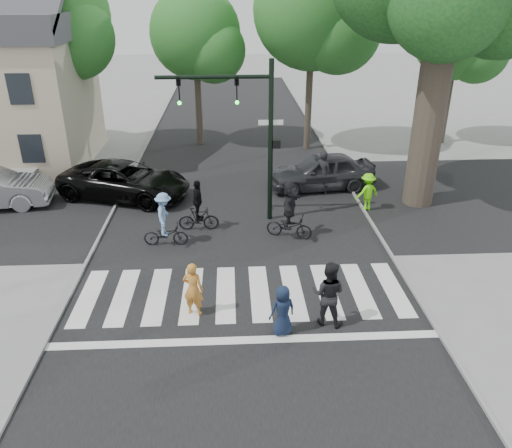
{
  "coord_description": "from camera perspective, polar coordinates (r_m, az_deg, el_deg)",
  "views": [
    {
      "loc": [
        -0.26,
        -11.45,
        8.16
      ],
      "look_at": [
        0.5,
        3.0,
        1.3
      ],
      "focal_mm": 35.0,
      "sensor_mm": 36.0,
      "label": 1
    }
  ],
  "objects": [
    {
      "name": "cyclist_left",
      "position": [
        17.43,
        -10.39,
        0.11
      ],
      "size": [
        1.55,
        1.01,
        1.94
      ],
      "color": "black",
      "rests_on": "ground"
    },
    {
      "name": "bg_tree_4",
      "position": [
        30.37,
        22.56,
        18.82
      ],
      "size": [
        4.83,
        4.6,
        8.15
      ],
      "color": "brown",
      "rests_on": "ground"
    },
    {
      "name": "pedestrian_adult",
      "position": [
        13.31,
        8.25,
        -7.89
      ],
      "size": [
        1.08,
        0.97,
        1.84
      ],
      "primitive_type": "imported",
      "rotation": [
        0.0,
        0.0,
        2.78
      ],
      "color": "black",
      "rests_on": "ground"
    },
    {
      "name": "pedestrian_woman",
      "position": [
        13.7,
        -7.19,
        -7.38
      ],
      "size": [
        0.67,
        0.54,
        1.59
      ],
      "primitive_type": "imported",
      "rotation": [
        0.0,
        0.0,
        2.82
      ],
      "color": "orange",
      "rests_on": "ground"
    },
    {
      "name": "cyclist_right",
      "position": [
        17.69,
        3.87,
        1.22
      ],
      "size": [
        1.76,
        1.63,
        2.11
      ],
      "color": "black",
      "rests_on": "ground"
    },
    {
      "name": "road_stem",
      "position": [
        18.36,
        -1.89,
        -1.01
      ],
      "size": [
        10.0,
        70.0,
        0.01
      ],
      "primitive_type": "cube",
      "color": "black",
      "rests_on": "ground"
    },
    {
      "name": "bg_tree_1",
      "position": [
        28.26,
        -21.86,
        20.66
      ],
      "size": [
        6.09,
        5.8,
        9.8
      ],
      "color": "brown",
      "rests_on": "ground"
    },
    {
      "name": "cyclist_mid",
      "position": [
        18.4,
        -6.63,
        1.6
      ],
      "size": [
        1.49,
        0.9,
        1.94
      ],
      "color": "black",
      "rests_on": "ground"
    },
    {
      "name": "car_suv",
      "position": [
        21.94,
        -14.76,
        4.82
      ],
      "size": [
        6.04,
        4.17,
        1.53
      ],
      "primitive_type": "imported",
      "rotation": [
        0.0,
        0.0,
        1.25
      ],
      "color": "black",
      "rests_on": "ground"
    },
    {
      "name": "pedestrian_child",
      "position": [
        12.95,
        3.05,
        -9.84
      ],
      "size": [
        0.79,
        0.64,
        1.41
      ],
      "primitive_type": "imported",
      "rotation": [
        0.0,
        0.0,
        3.47
      ],
      "color": "#142039",
      "rests_on": "ground"
    },
    {
      "name": "car_grey",
      "position": [
        22.41,
        7.44,
        5.99
      ],
      "size": [
        4.91,
        2.46,
        1.61
      ],
      "primitive_type": "imported",
      "rotation": [
        0.0,
        0.0,
        -1.45
      ],
      "color": "#2F2F34",
      "rests_on": "ground"
    },
    {
      "name": "crosswalk",
      "position": [
        14.6,
        -1.5,
        -8.59
      ],
      "size": [
        10.0,
        3.85,
        0.01
      ],
      "color": "silver",
      "rests_on": "ground"
    },
    {
      "name": "bystander_hivis",
      "position": [
        20.46,
        12.61,
        3.59
      ],
      "size": [
        1.15,
        0.9,
        1.56
      ],
      "primitive_type": "imported",
      "rotation": [
        0.0,
        0.0,
        3.5
      ],
      "color": "#6BF60E",
      "rests_on": "ground"
    },
    {
      "name": "bg_tree_3",
      "position": [
        27.13,
        7.24,
        22.63
      ],
      "size": [
        6.3,
        6.0,
        10.2
      ],
      "color": "brown",
      "rests_on": "ground"
    },
    {
      "name": "traffic_signal",
      "position": [
        18.16,
        -1.01,
        11.81
      ],
      "size": [
        4.45,
        0.29,
        6.0
      ],
      "color": "black",
      "rests_on": "ground"
    },
    {
      "name": "curb_left",
      "position": [
        18.95,
        -17.34,
        -1.2
      ],
      "size": [
        0.1,
        70.0,
        0.1
      ],
      "primitive_type": "cube",
      "color": "gray",
      "rests_on": "ground"
    },
    {
      "name": "bystander_dark",
      "position": [
        21.76,
        7.67,
        5.82
      ],
      "size": [
        0.83,
        0.75,
        1.92
      ],
      "primitive_type": "imported",
      "rotation": [
        0.0,
        0.0,
        2.62
      ],
      "color": "black",
      "rests_on": "ground"
    },
    {
      "name": "bg_tree_2",
      "position": [
        28.2,
        -6.44,
        20.39
      ],
      "size": [
        5.04,
        4.8,
        8.4
      ],
      "color": "brown",
      "rests_on": "ground"
    },
    {
      "name": "curb_right",
      "position": [
        19.09,
        13.45,
        -0.51
      ],
      "size": [
        0.1,
        70.0,
        0.1
      ],
      "primitive_type": "cube",
      "color": "gray",
      "rests_on": "ground"
    },
    {
      "name": "road_cross",
      "position": [
        21.09,
        -2.07,
        2.61
      ],
      "size": [
        70.0,
        10.0,
        0.01
      ],
      "primitive_type": "cube",
      "color": "black",
      "rests_on": "ground"
    },
    {
      "name": "ground",
      "position": [
        14.06,
        -1.42,
        -10.12
      ],
      "size": [
        120.0,
        120.0,
        0.0
      ],
      "primitive_type": "plane",
      "color": "gray",
      "rests_on": "ground"
    }
  ]
}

